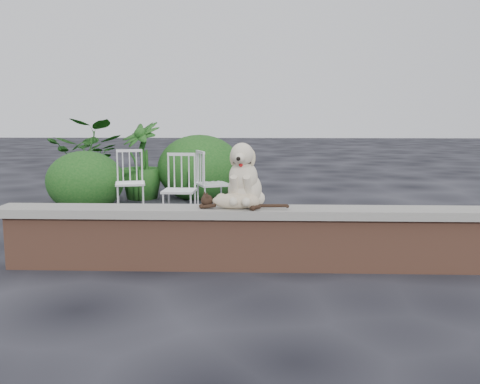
{
  "coord_description": "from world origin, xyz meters",
  "views": [
    {
      "loc": [
        -0.63,
        -4.8,
        1.43
      ],
      "look_at": [
        -0.81,
        0.2,
        0.7
      ],
      "focal_mm": 39.04,
      "sensor_mm": 36.0,
      "label": 1
    }
  ],
  "objects_px": {
    "chair_b": "(179,189)",
    "cat": "(236,200)",
    "chair_e": "(213,183)",
    "potted_plant_b": "(141,161)",
    "dog": "(245,174)",
    "chair_a": "(130,182)",
    "potted_plant_a": "(90,159)"
  },
  "relations": [
    {
      "from": "chair_b",
      "to": "cat",
      "type": "bearing_deg",
      "value": -65.85
    },
    {
      "from": "cat",
      "to": "dog",
      "type": "bearing_deg",
      "value": 71.79
    },
    {
      "from": "potted_plant_b",
      "to": "chair_b",
      "type": "bearing_deg",
      "value": -65.32
    },
    {
      "from": "potted_plant_a",
      "to": "potted_plant_b",
      "type": "distance_m",
      "value": 0.88
    },
    {
      "from": "chair_b",
      "to": "potted_plant_b",
      "type": "bearing_deg",
      "value": 116.53
    },
    {
      "from": "chair_e",
      "to": "chair_b",
      "type": "bearing_deg",
      "value": 127.79
    },
    {
      "from": "cat",
      "to": "chair_b",
      "type": "bearing_deg",
      "value": 122.16
    },
    {
      "from": "dog",
      "to": "potted_plant_a",
      "type": "xyz_separation_m",
      "value": [
        -2.79,
        3.97,
        -0.19
      ]
    },
    {
      "from": "potted_plant_a",
      "to": "chair_b",
      "type": "bearing_deg",
      "value": -48.02
    },
    {
      "from": "chair_b",
      "to": "potted_plant_a",
      "type": "xyz_separation_m",
      "value": [
        -1.87,
        2.08,
        0.23
      ]
    },
    {
      "from": "chair_b",
      "to": "chair_a",
      "type": "height_order",
      "value": "same"
    },
    {
      "from": "chair_b",
      "to": "potted_plant_b",
      "type": "xyz_separation_m",
      "value": [
        -0.99,
        2.16,
        0.19
      ]
    },
    {
      "from": "chair_e",
      "to": "cat",
      "type": "bearing_deg",
      "value": 166.75
    },
    {
      "from": "dog",
      "to": "chair_e",
      "type": "bearing_deg",
      "value": 111.45
    },
    {
      "from": "dog",
      "to": "chair_a",
      "type": "bearing_deg",
      "value": 133.62
    },
    {
      "from": "dog",
      "to": "potted_plant_b",
      "type": "relative_size",
      "value": 0.47
    },
    {
      "from": "chair_b",
      "to": "chair_a",
      "type": "bearing_deg",
      "value": 140.71
    },
    {
      "from": "chair_a",
      "to": "potted_plant_b",
      "type": "height_order",
      "value": "potted_plant_b"
    },
    {
      "from": "dog",
      "to": "potted_plant_a",
      "type": "height_order",
      "value": "potted_plant_a"
    },
    {
      "from": "chair_a",
      "to": "potted_plant_b",
      "type": "bearing_deg",
      "value": 82.29
    },
    {
      "from": "dog",
      "to": "chair_b",
      "type": "distance_m",
      "value": 2.15
    },
    {
      "from": "dog",
      "to": "potted_plant_b",
      "type": "bearing_deg",
      "value": 125.1
    },
    {
      "from": "dog",
      "to": "chair_a",
      "type": "xyz_separation_m",
      "value": [
        -1.76,
        2.63,
        -0.42
      ]
    },
    {
      "from": "chair_e",
      "to": "potted_plant_b",
      "type": "xyz_separation_m",
      "value": [
        -1.38,
        1.47,
        0.19
      ]
    },
    {
      "from": "chair_b",
      "to": "potted_plant_a",
      "type": "distance_m",
      "value": 2.8
    },
    {
      "from": "cat",
      "to": "potted_plant_a",
      "type": "height_order",
      "value": "potted_plant_a"
    },
    {
      "from": "dog",
      "to": "potted_plant_b",
      "type": "height_order",
      "value": "potted_plant_b"
    },
    {
      "from": "cat",
      "to": "potted_plant_a",
      "type": "relative_size",
      "value": 0.7
    },
    {
      "from": "dog",
      "to": "chair_a",
      "type": "distance_m",
      "value": 3.19
    },
    {
      "from": "potted_plant_b",
      "to": "dog",
      "type": "bearing_deg",
      "value": -64.76
    },
    {
      "from": "dog",
      "to": "potted_plant_a",
      "type": "distance_m",
      "value": 4.86
    },
    {
      "from": "cat",
      "to": "chair_b",
      "type": "height_order",
      "value": "chair_b"
    }
  ]
}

